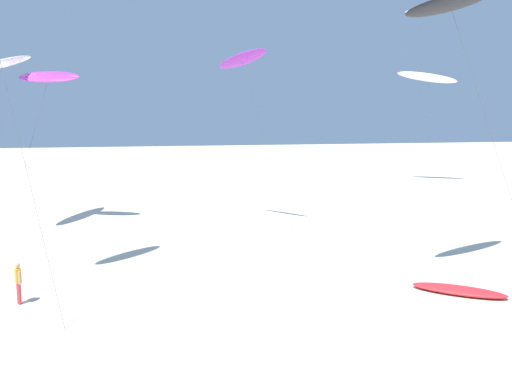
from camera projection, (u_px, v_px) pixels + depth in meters
The scene contains 7 objects.
flying_kite_0 at pixel (49, 77), 38.76m from camera, with size 5.29×3.94×11.05m.
flying_kite_1 at pixel (242, 59), 38.22m from camera, with size 4.24×5.75×12.42m.
flying_kite_2 at pixel (3, 63), 37.25m from camera, with size 5.55×7.63×12.47m.
flying_kite_3 at pixel (427, 77), 64.36m from camera, with size 6.41×5.12×13.43m.
flying_kite_5 at pixel (450, 3), 25.40m from camera, with size 6.90×3.79×14.00m.
grounded_kite_2 at pixel (459, 290), 24.32m from camera, with size 3.79×3.58×0.30m.
person_mid_field at pixel (18, 281), 22.87m from camera, with size 0.30×0.48×1.74m.
Camera 1 is at (-6.45, -0.85, 7.64)m, focal length 39.11 mm.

